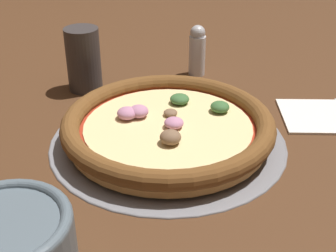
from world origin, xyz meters
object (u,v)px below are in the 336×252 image
drinking_cup (84,59)px  pizza (168,126)px  napkin (328,115)px  pizza_tray (168,139)px  bowl_near (5,240)px  pepper_shaker (197,50)px

drinking_cup → pizza: bearing=-73.8°
pizza → napkin: size_ratio=1.69×
pizza_tray → bowl_near: (-0.25, -0.16, 0.03)m
napkin → drinking_cup: bearing=142.4°
bowl_near → pepper_shaker: pepper_shaker is taller
napkin → pepper_shaker: 0.28m
pizza_tray → bowl_near: bearing=-146.7°
pizza → bowl_near: bowl_near is taller
pizza → bowl_near: 0.30m
bowl_near → pepper_shaker: 0.55m
pizza → napkin: 0.28m
pizza → drinking_cup: size_ratio=2.74×
pizza → pepper_shaker: 0.27m
pepper_shaker → drinking_cup: bearing=175.5°
pepper_shaker → napkin: bearing=-63.5°
pizza → pepper_shaker: pepper_shaker is taller
bowl_near → napkin: size_ratio=0.76×
pizza_tray → pepper_shaker: (0.15, 0.22, 0.05)m
bowl_near → pepper_shaker: bearing=43.6°
bowl_near → pepper_shaker: (0.40, 0.38, 0.02)m
bowl_near → drinking_cup: size_ratio=1.24×
napkin → pepper_shaker: bearing=116.5°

